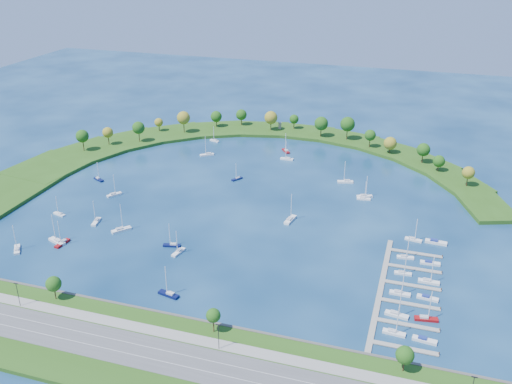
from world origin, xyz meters
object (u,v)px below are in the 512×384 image
(moored_boat_14, at_px, (215,140))
(docked_boat_4, at_px, (400,293))
(docked_boat_7, at_px, (429,281))
(moored_boat_9, at_px, (99,179))
(moored_boat_1, at_px, (287,158))
(moored_boat_18, at_px, (62,242))
(docked_boat_0, at_px, (394,332))
(docked_boat_3, at_px, (426,318))
(moored_boat_6, at_px, (59,214))
(harbor_tower, at_px, (280,125))
(docked_boat_11, at_px, (436,242))
(moored_boat_10, at_px, (178,251))
(moored_boat_5, at_px, (121,229))
(docked_boat_10, at_px, (413,239))
(moored_boat_7, at_px, (17,249))
(dock_system, at_px, (399,293))
(moored_boat_0, at_px, (57,241))
(docked_boat_2, at_px, (397,314))
(docked_boat_1, at_px, (424,340))
(moored_boat_2, at_px, (345,181))
(moored_boat_13, at_px, (169,294))
(docked_boat_9, at_px, (430,263))
(moored_boat_17, at_px, (172,245))
(moored_boat_19, at_px, (114,194))
(docked_boat_8, at_px, (405,257))
(docked_boat_5, at_px, (427,298))
(docked_boat_6, at_px, (403,272))
(moored_boat_4, at_px, (364,196))
(moored_boat_15, at_px, (286,150))
(moored_boat_12, at_px, (364,198))
(moored_boat_16, at_px, (237,178))
(moored_boat_11, at_px, (207,154))
(moored_boat_3, at_px, (96,221))

(moored_boat_14, distance_m, docked_boat_4, 198.57)
(docked_boat_7, bearing_deg, moored_boat_9, 165.18)
(moored_boat_1, bearing_deg, moored_boat_18, 62.11)
(docked_boat_0, distance_m, docked_boat_3, 15.67)
(moored_boat_6, distance_m, moored_boat_14, 131.42)
(harbor_tower, bearing_deg, docked_boat_11, -50.30)
(docked_boat_0, xyz_separation_m, docked_boat_11, (12.34, 71.52, -0.17))
(moored_boat_10, height_order, docked_boat_7, docked_boat_7)
(moored_boat_5, distance_m, docked_boat_3, 143.86)
(docked_boat_10, bearing_deg, harbor_tower, 135.16)
(moored_boat_7, bearing_deg, dock_system, -121.10)
(moored_boat_1, bearing_deg, moored_boat_0, 60.92)
(docked_boat_7, bearing_deg, moored_boat_18, -172.85)
(moored_boat_7, distance_m, docked_boat_2, 165.93)
(harbor_tower, distance_m, docked_boat_11, 173.62)
(docked_boat_1, relative_size, docked_boat_2, 0.67)
(moored_boat_2, bearing_deg, moored_boat_1, -45.99)
(moored_boat_14, bearing_deg, harbor_tower, -117.26)
(moored_boat_13, height_order, docked_boat_9, moored_boat_13)
(moored_boat_5, relative_size, moored_boat_17, 1.21)
(moored_boat_14, xyz_separation_m, moored_boat_19, (-19.76, -97.96, 0.04))
(docked_boat_11, bearing_deg, docked_boat_3, -88.42)
(harbor_tower, bearing_deg, docked_boat_8, -56.89)
(moored_boat_18, xyz_separation_m, docked_boat_7, (160.53, 18.02, 0.00))
(moored_boat_0, bearing_deg, docked_boat_5, -157.19)
(docked_boat_6, bearing_deg, moored_boat_2, 110.42)
(moored_boat_5, distance_m, moored_boat_19, 41.97)
(moored_boat_4, bearing_deg, moored_boat_14, 129.64)
(moored_boat_18, bearing_deg, moored_boat_15, 160.94)
(moored_boat_13, height_order, docked_boat_11, moored_boat_13)
(moored_boat_7, bearing_deg, docked_boat_2, -126.36)
(docked_boat_5, bearing_deg, moored_boat_2, 122.06)
(moored_boat_13, xyz_separation_m, docked_boat_3, (96.67, 14.52, -0.02))
(moored_boat_7, distance_m, docked_boat_11, 189.22)
(moored_boat_12, height_order, docked_boat_5, moored_boat_12)
(moored_boat_7, height_order, docked_boat_8, moored_boat_7)
(moored_boat_6, height_order, moored_boat_16, moored_boat_16)
(docked_boat_7, distance_m, docked_boat_8, 19.80)
(docked_boat_3, xyz_separation_m, docked_boat_10, (-8.08, 59.40, -0.04))
(moored_boat_1, bearing_deg, moored_boat_7, 59.10)
(moored_boat_5, distance_m, moored_boat_10, 36.19)
(moored_boat_11, distance_m, moored_boat_19, 75.64)
(moored_boat_11, bearing_deg, moored_boat_3, 45.05)
(moored_boat_4, relative_size, docked_boat_11, 1.25)
(moored_boat_15, bearing_deg, moored_boat_5, 121.94)
(dock_system, height_order, moored_boat_7, moored_boat_7)
(moored_boat_19, bearing_deg, moored_boat_15, -3.08)
(moored_boat_13, bearing_deg, moored_boat_16, -71.58)
(moored_boat_10, xyz_separation_m, moored_boat_17, (-5.39, 4.59, -0.00))
(docked_boat_6, relative_size, docked_boat_9, 1.23)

